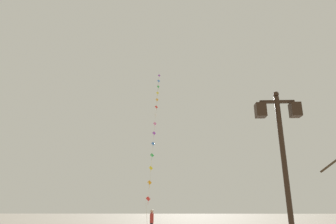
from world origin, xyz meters
name	(u,v)px	position (x,y,z in m)	size (l,w,h in m)	color
twin_lantern_lamp_post	(282,145)	(2.45, 7.71, 3.46)	(1.25, 0.28, 5.01)	black
kite_train	(155,125)	(-2.80, 29.40, 10.05)	(0.57, 15.99, 19.48)	brown
kite_flyer	(152,223)	(-2.17, 20.34, 0.90)	(0.26, 0.61, 1.71)	#1E1E2D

